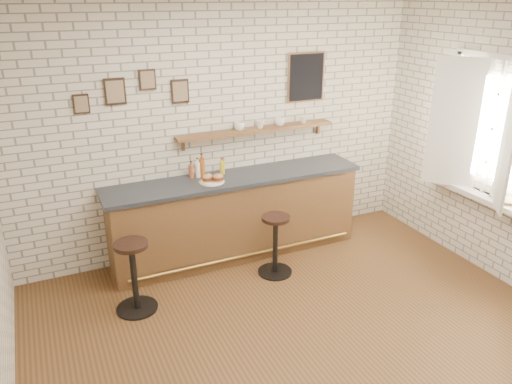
{
  "coord_description": "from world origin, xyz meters",
  "views": [
    {
      "loc": [
        -2.03,
        -3.4,
        3.01
      ],
      "look_at": [
        -0.07,
        0.9,
        1.12
      ],
      "focal_mm": 35.0,
      "sensor_mm": 36.0,
      "label": 1
    }
  ],
  "objects_px": {
    "bitters_bottle_brown": "(191,171)",
    "shelf_cup_d": "(304,120)",
    "bitters_bottle_amber": "(202,167)",
    "bar_stool_left": "(134,274)",
    "ciabatta_sandwich": "(213,178)",
    "bitters_bottle_white": "(198,169)",
    "bar_counter": "(236,216)",
    "shelf_cup_c": "(280,122)",
    "bar_stool_right": "(275,243)",
    "shelf_cup_a": "(239,126)",
    "book_upper": "(498,199)",
    "condiment_bottle_yellow": "(222,167)",
    "shelf_cup_b": "(260,124)",
    "sandwich_plate": "(212,182)",
    "book_lower": "(495,199)"
  },
  "relations": [
    {
      "from": "ciabatta_sandwich",
      "to": "bitters_bottle_brown",
      "type": "xyz_separation_m",
      "value": [
        -0.18,
        0.23,
        0.03
      ]
    },
    {
      "from": "shelf_cup_b",
      "to": "bar_counter",
      "type": "bearing_deg",
      "value": 134.07
    },
    {
      "from": "bitters_bottle_white",
      "to": "shelf_cup_d",
      "type": "distance_m",
      "value": 1.48
    },
    {
      "from": "bitters_bottle_amber",
      "to": "shelf_cup_c",
      "type": "bearing_deg",
      "value": 2.26
    },
    {
      "from": "sandwich_plate",
      "to": "bitters_bottle_brown",
      "type": "distance_m",
      "value": 0.29
    },
    {
      "from": "sandwich_plate",
      "to": "shelf_cup_c",
      "type": "relative_size",
      "value": 2.19
    },
    {
      "from": "bitters_bottle_brown",
      "to": "bar_stool_right",
      "type": "xyz_separation_m",
      "value": [
        0.7,
        -0.78,
        -0.71
      ]
    },
    {
      "from": "bitters_bottle_white",
      "to": "bar_stool_right",
      "type": "xyz_separation_m",
      "value": [
        0.63,
        -0.78,
        -0.72
      ]
    },
    {
      "from": "book_upper",
      "to": "bar_counter",
      "type": "bearing_deg",
      "value": -178.05
    },
    {
      "from": "sandwich_plate",
      "to": "ciabatta_sandwich",
      "type": "height_order",
      "value": "ciabatta_sandwich"
    },
    {
      "from": "shelf_cup_c",
      "to": "shelf_cup_d",
      "type": "xyz_separation_m",
      "value": [
        0.34,
        0.0,
        -0.01
      ]
    },
    {
      "from": "bar_counter",
      "to": "bar_stool_right",
      "type": "relative_size",
      "value": 4.36
    },
    {
      "from": "shelf_cup_c",
      "to": "bitters_bottle_white",
      "type": "bearing_deg",
      "value": 101.87
    },
    {
      "from": "bitters_bottle_amber",
      "to": "bar_stool_left",
      "type": "height_order",
      "value": "bitters_bottle_amber"
    },
    {
      "from": "ciabatta_sandwich",
      "to": "bitters_bottle_white",
      "type": "relative_size",
      "value": 1.09
    },
    {
      "from": "bitters_bottle_white",
      "to": "bar_stool_left",
      "type": "xyz_separation_m",
      "value": [
        -0.97,
        -0.84,
        -0.7
      ]
    },
    {
      "from": "shelf_cup_b",
      "to": "shelf_cup_c",
      "type": "xyz_separation_m",
      "value": [
        0.26,
        0.0,
        0.0
      ]
    },
    {
      "from": "bar_stool_left",
      "to": "book_upper",
      "type": "distance_m",
      "value": 3.9
    },
    {
      "from": "bitters_bottle_white",
      "to": "sandwich_plate",
      "type": "bearing_deg",
      "value": -68.05
    },
    {
      "from": "bitters_bottle_white",
      "to": "bar_stool_left",
      "type": "height_order",
      "value": "bitters_bottle_white"
    },
    {
      "from": "bar_stool_right",
      "to": "shelf_cup_a",
      "type": "distance_m",
      "value": 1.43
    },
    {
      "from": "condiment_bottle_yellow",
      "to": "bitters_bottle_amber",
      "type": "bearing_deg",
      "value": 180.0
    },
    {
      "from": "bitters_bottle_brown",
      "to": "bar_stool_left",
      "type": "xyz_separation_m",
      "value": [
        -0.9,
        -0.84,
        -0.69
      ]
    },
    {
      "from": "bitters_bottle_white",
      "to": "bar_stool_left",
      "type": "distance_m",
      "value": 1.46
    },
    {
      "from": "bitters_bottle_white",
      "to": "bitters_bottle_brown",
      "type": "bearing_deg",
      "value": -180.0
    },
    {
      "from": "condiment_bottle_yellow",
      "to": "bar_stool_left",
      "type": "bearing_deg",
      "value": -146.76
    },
    {
      "from": "bitters_bottle_brown",
      "to": "shelf_cup_c",
      "type": "height_order",
      "value": "shelf_cup_c"
    },
    {
      "from": "bitters_bottle_white",
      "to": "condiment_bottle_yellow",
      "type": "xyz_separation_m",
      "value": [
        0.3,
        -0.0,
        -0.01
      ]
    },
    {
      "from": "shelf_cup_c",
      "to": "book_upper",
      "type": "xyz_separation_m",
      "value": [
        1.68,
        -1.89,
        -0.59
      ]
    },
    {
      "from": "condiment_bottle_yellow",
      "to": "shelf_cup_c",
      "type": "xyz_separation_m",
      "value": [
        0.78,
        0.04,
        0.46
      ]
    },
    {
      "from": "bitters_bottle_brown",
      "to": "shelf_cup_d",
      "type": "height_order",
      "value": "shelf_cup_d"
    },
    {
      "from": "sandwich_plate",
      "to": "condiment_bottle_yellow",
      "type": "relative_size",
      "value": 1.45
    },
    {
      "from": "bar_stool_right",
      "to": "condiment_bottle_yellow",
      "type": "bearing_deg",
      "value": 112.5
    },
    {
      "from": "bitters_bottle_brown",
      "to": "bar_stool_left",
      "type": "distance_m",
      "value": 1.41
    },
    {
      "from": "ciabatta_sandwich",
      "to": "bitters_bottle_amber",
      "type": "distance_m",
      "value": 0.24
    },
    {
      "from": "bar_counter",
      "to": "shelf_cup_c",
      "type": "distance_m",
      "value": 1.26
    },
    {
      "from": "ciabatta_sandwich",
      "to": "shelf_cup_b",
      "type": "height_order",
      "value": "shelf_cup_b"
    },
    {
      "from": "bar_stool_right",
      "to": "shelf_cup_b",
      "type": "height_order",
      "value": "shelf_cup_b"
    },
    {
      "from": "shelf_cup_b",
      "to": "bitters_bottle_brown",
      "type": "bearing_deg",
      "value": 110.67
    },
    {
      "from": "condiment_bottle_yellow",
      "to": "bitters_bottle_white",
      "type": "bearing_deg",
      "value": 180.0
    },
    {
      "from": "shelf_cup_c",
      "to": "bitters_bottle_amber",
      "type": "bearing_deg",
      "value": 101.98
    },
    {
      "from": "ciabatta_sandwich",
      "to": "condiment_bottle_yellow",
      "type": "relative_size",
      "value": 1.32
    },
    {
      "from": "bar_stool_left",
      "to": "book_lower",
      "type": "height_order",
      "value": "book_lower"
    },
    {
      "from": "sandwich_plate",
      "to": "shelf_cup_a",
      "type": "height_order",
      "value": "shelf_cup_a"
    },
    {
      "from": "bitters_bottle_brown",
      "to": "book_upper",
      "type": "relative_size",
      "value": 0.87
    },
    {
      "from": "sandwich_plate",
      "to": "book_upper",
      "type": "distance_m",
      "value": 3.12
    },
    {
      "from": "bitters_bottle_white",
      "to": "shelf_cup_a",
      "type": "xyz_separation_m",
      "value": [
        0.55,
        0.04,
        0.45
      ]
    },
    {
      "from": "bitters_bottle_amber",
      "to": "shelf_cup_b",
      "type": "bearing_deg",
      "value": 3.03
    },
    {
      "from": "bar_counter",
      "to": "shelf_cup_c",
      "type": "xyz_separation_m",
      "value": [
        0.67,
        0.2,
        1.04
      ]
    },
    {
      "from": "bar_stool_left",
      "to": "shelf_cup_a",
      "type": "height_order",
      "value": "shelf_cup_a"
    }
  ]
}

